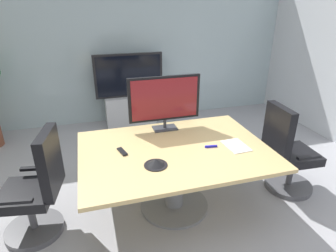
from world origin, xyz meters
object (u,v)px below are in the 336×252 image
(remote_control, at_px, (122,152))
(office_chair_left, at_px, (37,194))
(tv_monitor, at_px, (165,100))
(office_chair_right, at_px, (287,156))
(conference_phone, at_px, (156,163))
(conference_table, at_px, (175,163))
(wall_display_unit, at_px, (130,102))

(remote_control, bearing_deg, office_chair_left, 170.10)
(tv_monitor, bearing_deg, remote_control, -142.16)
(office_chair_right, distance_m, conference_phone, 1.67)
(conference_table, height_order, office_chair_left, office_chair_left)
(conference_table, bearing_deg, office_chair_left, 179.99)
(conference_table, relative_size, remote_control, 11.34)
(tv_monitor, xyz_separation_m, remote_control, (-0.57, -0.44, -0.35))
(tv_monitor, relative_size, conference_phone, 3.82)
(wall_display_unit, distance_m, conference_phone, 2.75)
(office_chair_left, relative_size, tv_monitor, 1.30)
(conference_phone, bearing_deg, office_chair_left, 166.71)
(conference_table, height_order, office_chair_right, office_chair_right)
(conference_table, xyz_separation_m, tv_monitor, (0.04, 0.52, 0.53))
(conference_table, distance_m, remote_control, 0.56)
(tv_monitor, xyz_separation_m, conference_phone, (-0.30, -0.78, -0.33))
(office_chair_right, height_order, remote_control, office_chair_right)
(conference_table, distance_m, tv_monitor, 0.74)
(conference_table, relative_size, office_chair_right, 1.77)
(office_chair_right, distance_m, remote_control, 1.92)
(conference_phone, bearing_deg, wall_display_unit, 86.12)
(tv_monitor, height_order, wall_display_unit, tv_monitor)
(wall_display_unit, bearing_deg, conference_phone, -93.88)
(office_chair_left, bearing_deg, wall_display_unit, 162.06)
(office_chair_right, relative_size, remote_control, 6.41)
(office_chair_left, distance_m, office_chair_right, 2.74)
(tv_monitor, distance_m, wall_display_unit, 2.05)
(conference_table, bearing_deg, tv_monitor, 85.97)
(office_chair_right, distance_m, tv_monitor, 1.58)
(office_chair_left, height_order, wall_display_unit, wall_display_unit)
(office_chair_left, bearing_deg, conference_phone, 86.37)
(conference_phone, xyz_separation_m, remote_control, (-0.26, 0.33, -0.02))
(conference_table, height_order, remote_control, remote_control)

